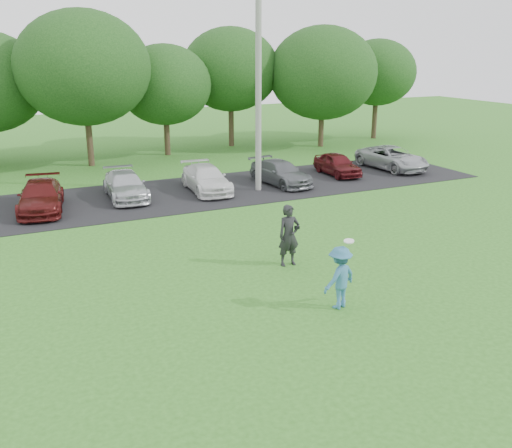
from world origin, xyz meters
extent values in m
plane|color=#2D631C|center=(0.00, 0.00, 0.00)|extent=(100.00, 100.00, 0.00)
cube|color=black|center=(0.00, 13.00, 0.01)|extent=(32.00, 6.50, 0.03)
cylinder|color=gray|center=(4.19, 12.10, 4.87)|extent=(0.28, 0.28, 9.74)
imported|color=teal|center=(0.59, -0.38, 0.85)|extent=(1.24, 0.94, 1.70)
cylinder|color=white|center=(0.78, -0.45, 1.86)|extent=(0.27, 0.27, 0.08)
imported|color=black|center=(0.85, 2.89, 0.98)|extent=(0.73, 0.50, 1.96)
cube|color=black|center=(1.03, 2.71, 1.27)|extent=(0.14, 0.11, 0.10)
imported|color=#4C1110|center=(-5.59, 12.69, 0.65)|extent=(2.39, 4.47, 1.23)
imported|color=#B5B8BC|center=(-1.92, 13.27, 0.62)|extent=(1.86, 4.13, 1.18)
imported|color=silver|center=(1.84, 12.92, 0.63)|extent=(1.94, 4.22, 1.20)
imported|color=#5C5E63|center=(5.71, 12.68, 0.61)|extent=(2.15, 4.16, 1.16)
imported|color=#521215|center=(9.44, 13.30, 0.61)|extent=(1.55, 3.49, 1.17)
imported|color=#A7AAAE|center=(13.05, 13.27, 0.66)|extent=(2.41, 4.64, 1.25)
cylinder|color=#38281C|center=(-2.00, 21.60, 1.35)|extent=(0.36, 0.36, 2.70)
ellipsoid|color=#214C19|center=(-2.00, 21.60, 5.48)|extent=(7.42, 7.42, 6.31)
cylinder|color=#38281C|center=(3.00, 23.00, 1.10)|extent=(0.36, 0.36, 2.20)
ellipsoid|color=#214C19|center=(3.00, 23.00, 4.36)|extent=(5.76, 5.76, 4.90)
cylinder|color=#38281C|center=(8.00, 24.40, 1.35)|extent=(0.36, 0.36, 2.70)
ellipsoid|color=#214C19|center=(8.00, 24.40, 5.14)|extent=(6.50, 6.50, 5.53)
cylinder|color=#38281C|center=(13.50, 21.60, 1.10)|extent=(0.36, 0.36, 2.20)
ellipsoid|color=#214C19|center=(13.50, 21.60, 4.92)|extent=(7.24, 7.24, 6.15)
cylinder|color=#38281C|center=(19.00, 23.00, 1.35)|extent=(0.36, 0.36, 2.70)
ellipsoid|color=#214C19|center=(19.00, 23.00, 4.79)|extent=(5.58, 5.58, 4.74)
camera|label=1|loc=(-7.30, -11.94, 6.66)|focal=40.00mm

